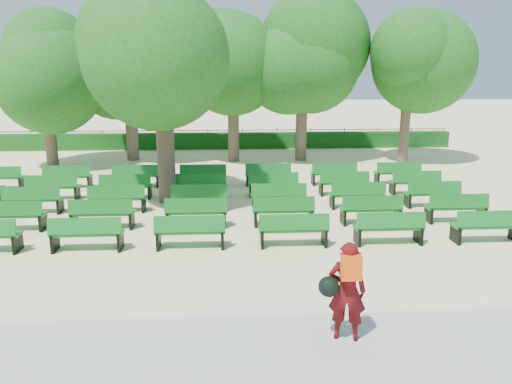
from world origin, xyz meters
The scene contains 9 objects.
ground centered at (0.00, 0.00, 0.00)m, with size 120.00×120.00×0.00m, color beige.
paving centered at (0.00, -7.40, 0.03)m, with size 30.00×2.20×0.06m, color #AFAEAA.
curb centered at (0.00, -6.25, 0.05)m, with size 30.00×0.12×0.10m, color silver.
hedge centered at (0.00, 14.00, 0.45)m, with size 26.00×0.70×0.90m, color #144E16.
fence centered at (0.00, 14.40, 0.00)m, with size 26.00×0.10×1.02m, color black, non-canonical shape.
tree_line centered at (0.00, 10.00, 0.00)m, with size 21.80×6.80×7.04m, color #1D5F1A, non-canonical shape.
bench_array centered at (-0.86, 1.10, 0.09)m, with size 1.80×0.63×1.12m.
tree_among centered at (-1.97, 2.28, 4.52)m, with size 4.53×4.53×6.60m.
person centered at (1.99, -7.09, 0.94)m, with size 0.84×0.54×1.70m.
Camera 1 is at (0.08, -14.50, 4.44)m, focal length 35.00 mm.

